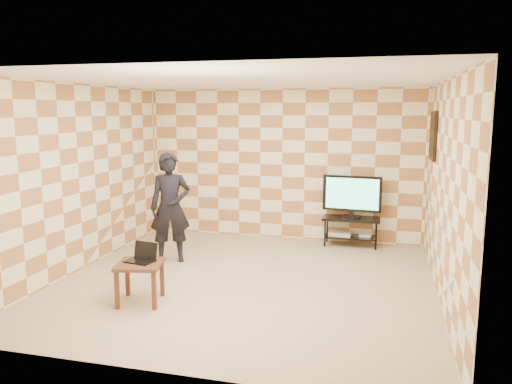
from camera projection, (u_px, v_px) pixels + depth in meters
floor at (245, 282)px, 6.83m from camera, size 5.00×5.00×0.00m
wall_back at (282, 165)px, 9.00m from camera, size 5.00×0.02×2.70m
wall_front at (165, 226)px, 4.22m from camera, size 5.00×0.02×2.70m
wall_left at (79, 178)px, 7.23m from camera, size 0.02×5.00×2.70m
wall_right at (444, 192)px, 6.00m from camera, size 0.02×5.00×2.70m
ceiling at (244, 80)px, 6.39m from camera, size 5.00×5.00×0.02m
wall_art at (433, 136)px, 7.39m from camera, size 0.04×0.72×0.72m
tv_stand at (351, 225)px, 8.59m from camera, size 0.97×0.44×0.50m
tv at (352, 195)px, 8.50m from camera, size 1.00×0.21×0.72m
dvd_player at (340, 233)px, 8.66m from camera, size 0.41×0.31×0.06m
game_console at (365, 235)px, 8.58m from camera, size 0.21×0.17×0.04m
side_table at (140, 270)px, 6.03m from camera, size 0.63×0.63×0.50m
laptop at (142, 257)px, 6.09m from camera, size 0.37×0.32×0.22m
person at (170, 208)px, 7.64m from camera, size 0.73×0.62×1.69m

